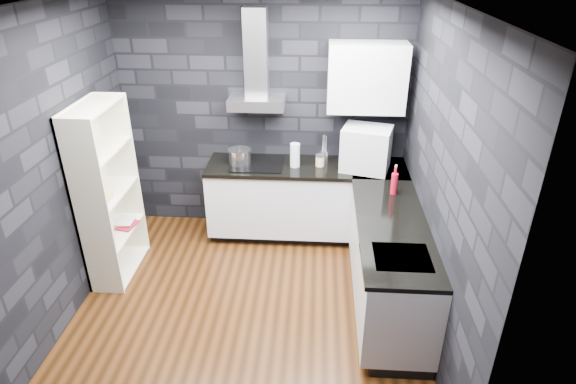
# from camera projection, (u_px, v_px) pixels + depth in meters

# --- Properties ---
(ground) EXTENTS (3.20, 3.20, 0.00)m
(ground) POSITION_uv_depth(u_px,v_px,m) (248.00, 305.00, 4.60)
(ground) COLOR #44230D
(ceiling) EXTENTS (3.20, 3.20, 0.00)m
(ceiling) POSITION_uv_depth(u_px,v_px,m) (234.00, 4.00, 3.36)
(ceiling) COLOR silver
(wall_back) EXTENTS (3.20, 0.05, 2.70)m
(wall_back) POSITION_uv_depth(u_px,v_px,m) (264.00, 116.00, 5.42)
(wall_back) COLOR black
(wall_back) RESTS_ON ground
(wall_front) EXTENTS (3.20, 0.05, 2.70)m
(wall_front) POSITION_uv_depth(u_px,v_px,m) (196.00, 311.00, 2.54)
(wall_front) COLOR black
(wall_front) RESTS_ON ground
(wall_left) EXTENTS (0.05, 3.20, 2.70)m
(wall_left) POSITION_uv_depth(u_px,v_px,m) (52.00, 173.00, 4.07)
(wall_left) COLOR black
(wall_left) RESTS_ON ground
(wall_right) EXTENTS (0.05, 3.20, 2.70)m
(wall_right) POSITION_uv_depth(u_px,v_px,m) (442.00, 184.00, 3.88)
(wall_right) COLOR black
(wall_right) RESTS_ON ground
(toekick_back) EXTENTS (2.18, 0.50, 0.10)m
(toekick_back) POSITION_uv_depth(u_px,v_px,m) (305.00, 229.00, 5.73)
(toekick_back) COLOR black
(toekick_back) RESTS_ON ground
(toekick_right) EXTENTS (0.50, 1.78, 0.10)m
(toekick_right) POSITION_uv_depth(u_px,v_px,m) (389.00, 300.00, 4.58)
(toekick_right) COLOR black
(toekick_right) RESTS_ON ground
(counter_back_cab) EXTENTS (2.20, 0.60, 0.76)m
(counter_back_cab) POSITION_uv_depth(u_px,v_px,m) (306.00, 199.00, 5.50)
(counter_back_cab) COLOR silver
(counter_back_cab) RESTS_ON ground
(counter_right_cab) EXTENTS (0.60, 1.80, 0.76)m
(counter_right_cab) POSITION_uv_depth(u_px,v_px,m) (389.00, 263.00, 4.39)
(counter_right_cab) COLOR silver
(counter_right_cab) RESTS_ON ground
(counter_back_top) EXTENTS (2.20, 0.62, 0.04)m
(counter_back_top) POSITION_uv_depth(u_px,v_px,m) (306.00, 167.00, 5.31)
(counter_back_top) COLOR black
(counter_back_top) RESTS_ON counter_back_cab
(counter_right_top) EXTENTS (0.62, 1.80, 0.04)m
(counter_right_top) POSITION_uv_depth(u_px,v_px,m) (392.00, 226.00, 4.21)
(counter_right_top) COLOR black
(counter_right_top) RESTS_ON counter_right_cab
(counter_corner_top) EXTENTS (0.62, 0.62, 0.04)m
(counter_corner_top) POSITION_uv_depth(u_px,v_px,m) (379.00, 169.00, 5.27)
(counter_corner_top) COLOR black
(counter_corner_top) RESTS_ON counter_right_cab
(hood_body) EXTENTS (0.60, 0.34, 0.12)m
(hood_body) POSITION_uv_depth(u_px,v_px,m) (257.00, 103.00, 5.15)
(hood_body) COLOR #A4A5A9
(hood_body) RESTS_ON wall_back
(hood_chimney) EXTENTS (0.24, 0.20, 0.90)m
(hood_chimney) POSITION_uv_depth(u_px,v_px,m) (256.00, 53.00, 4.98)
(hood_chimney) COLOR #A4A5A9
(hood_chimney) RESTS_ON hood_body
(upper_cabinet) EXTENTS (0.80, 0.35, 0.70)m
(upper_cabinet) POSITION_uv_depth(u_px,v_px,m) (367.00, 78.00, 4.95)
(upper_cabinet) COLOR silver
(upper_cabinet) RESTS_ON wall_back
(cooktop) EXTENTS (0.58, 0.50, 0.01)m
(cooktop) POSITION_uv_depth(u_px,v_px,m) (257.00, 163.00, 5.34)
(cooktop) COLOR black
(cooktop) RESTS_ON counter_back_top
(sink_rim) EXTENTS (0.44, 0.40, 0.01)m
(sink_rim) POSITION_uv_depth(u_px,v_px,m) (402.00, 257.00, 3.76)
(sink_rim) COLOR #A4A5A9
(sink_rim) RESTS_ON counter_right_top
(pot) EXTENTS (0.24, 0.24, 0.14)m
(pot) POSITION_uv_depth(u_px,v_px,m) (240.00, 157.00, 5.31)
(pot) COLOR silver
(pot) RESTS_ON cooktop
(glass_vase) EXTENTS (0.13, 0.13, 0.26)m
(glass_vase) POSITION_uv_depth(u_px,v_px,m) (295.00, 155.00, 5.22)
(glass_vase) COLOR silver
(glass_vase) RESTS_ON counter_back_top
(storage_jar) EXTENTS (0.11, 0.11, 0.12)m
(storage_jar) POSITION_uv_depth(u_px,v_px,m) (320.00, 161.00, 5.27)
(storage_jar) COLOR beige
(storage_jar) RESTS_ON counter_back_top
(utensil_crock) EXTENTS (0.11, 0.11, 0.13)m
(utensil_crock) POSITION_uv_depth(u_px,v_px,m) (324.00, 157.00, 5.36)
(utensil_crock) COLOR silver
(utensil_crock) RESTS_ON counter_back_top
(appliance_garage) EXTENTS (0.58, 0.50, 0.49)m
(appliance_garage) POSITION_uv_depth(u_px,v_px,m) (366.00, 150.00, 5.12)
(appliance_garage) COLOR silver
(appliance_garage) RESTS_ON counter_back_top
(red_bottle) EXTENTS (0.07, 0.07, 0.21)m
(red_bottle) POSITION_uv_depth(u_px,v_px,m) (394.00, 184.00, 4.66)
(red_bottle) COLOR #AB0B23
(red_bottle) RESTS_ON counter_right_top
(bookshelf) EXTENTS (0.52, 0.86, 1.80)m
(bookshelf) POSITION_uv_depth(u_px,v_px,m) (108.00, 194.00, 4.70)
(bookshelf) COLOR beige
(bookshelf) RESTS_ON ground
(fruit_bowl) EXTENTS (0.23, 0.23, 0.06)m
(fruit_bowl) POSITION_uv_depth(u_px,v_px,m) (102.00, 196.00, 4.57)
(fruit_bowl) COLOR white
(fruit_bowl) RESTS_ON bookshelf
(book_red) EXTENTS (0.17, 0.06, 0.23)m
(book_red) POSITION_uv_depth(u_px,v_px,m) (119.00, 215.00, 4.98)
(book_red) COLOR maroon
(book_red) RESTS_ON bookshelf
(book_second) EXTENTS (0.16, 0.02, 0.22)m
(book_second) POSITION_uv_depth(u_px,v_px,m) (117.00, 212.00, 4.99)
(book_second) COLOR #B2B2B2
(book_second) RESTS_ON bookshelf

